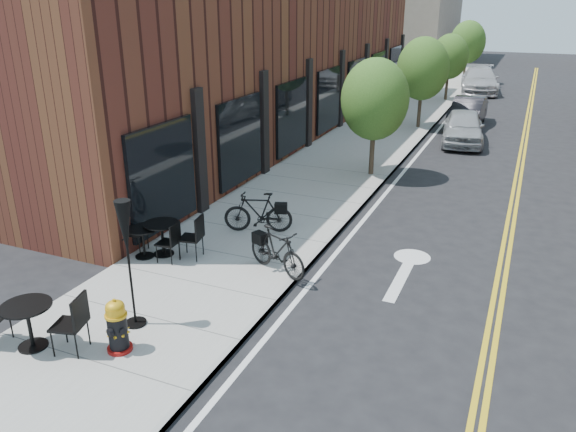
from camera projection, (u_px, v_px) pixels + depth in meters
The scene contains 18 objects.
ground at pixel (276, 305), 11.08m from camera, with size 120.00×120.00×0.00m, color black.
sidewalk_near at pixel (341, 163), 20.35m from camera, with size 4.00×70.00×0.12m, color #9E9B93.
building_near at pixel (274, 51), 24.18m from camera, with size 5.00×28.00×7.00m, color #4E2019.
bg_building_left at pixel (409, 5), 53.24m from camera, with size 8.00×14.00×10.00m, color #726656.
tree_near_a at pixel (375, 100), 18.05m from camera, with size 2.20×2.20×3.81m.
tree_near_b at pixel (423, 69), 24.84m from camera, with size 2.30×2.30×3.98m.
tree_near_c at pixel (450, 57), 31.75m from camera, with size 2.10×2.10×3.67m.
tree_near_d at pixel (468, 42), 38.49m from camera, with size 2.40×2.40×4.11m.
fire_hydrant at pixel (117, 326), 9.32m from camera, with size 0.55×0.55×0.97m.
bicycle_left at pixel (258, 212), 14.09m from camera, with size 0.49×1.73×1.04m, color black.
bicycle_right at pixel (277, 251), 11.98m from camera, with size 0.48×1.69×1.02m, color black.
bistro_set_a at pixel (28, 320), 9.38m from camera, with size 2.00×1.03×1.05m.
bistro_set_b at pixel (162, 234), 12.82m from camera, with size 1.92×0.94×1.01m.
bistro_set_c at pixel (143, 238), 12.72m from camera, with size 1.73×0.79×0.92m.
patio_umbrella at pixel (126, 238), 9.62m from camera, with size 0.39×0.39×2.39m.
parked_car_a at pixel (463, 127), 23.10m from camera, with size 1.61×4.00×1.36m, color #9CA0A4.
parked_car_b at pixel (468, 112), 26.42m from camera, with size 1.37×3.92×1.29m, color black.
parked_car_c at pixel (480, 80), 35.52m from camera, with size 2.18×5.35×1.55m, color #B0B0B5.
Camera 1 is at (4.06, -8.79, 5.69)m, focal length 35.00 mm.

